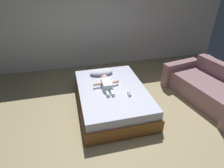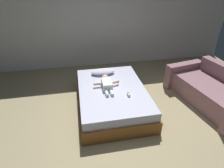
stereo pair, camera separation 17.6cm
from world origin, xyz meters
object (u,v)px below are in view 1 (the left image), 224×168
object	(u,v)px
pillow	(101,72)
toothbrush	(118,82)
couch	(210,88)
baby_bottle	(129,93)
baby	(106,83)
bed	(112,97)

from	to	relation	value
pillow	toothbrush	size ratio (longest dim) A/B	4.04
couch	baby_bottle	size ratio (longest dim) A/B	16.88
couch	baby_bottle	bearing A→B (deg)	-178.67
baby	toothbrush	bearing A→B (deg)	20.42
baby	baby_bottle	size ratio (longest dim) A/B	5.52
baby_bottle	couch	bearing A→B (deg)	1.33
pillow	baby	world-z (taller)	baby
toothbrush	couch	size ratio (longest dim) A/B	0.07
bed	couch	distance (m)	2.17
couch	pillow	bearing A→B (deg)	157.87
baby_bottle	baby	bearing A→B (deg)	131.45
bed	baby	distance (m)	0.33
bed	toothbrush	xyz separation A→B (m)	(0.18, 0.20, 0.24)
bed	pillow	distance (m)	0.71
pillow	baby_bottle	xyz separation A→B (m)	(0.35, -0.95, -0.03)
pillow	couch	world-z (taller)	couch
toothbrush	couch	bearing A→B (deg)	-13.17
bed	pillow	xyz separation A→B (m)	(-0.09, 0.65, 0.28)
bed	baby	xyz separation A→B (m)	(-0.09, 0.10, 0.30)
toothbrush	couch	distance (m)	2.03
pillow	baby	bearing A→B (deg)	-90.85
baby	couch	bearing A→B (deg)	-9.10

